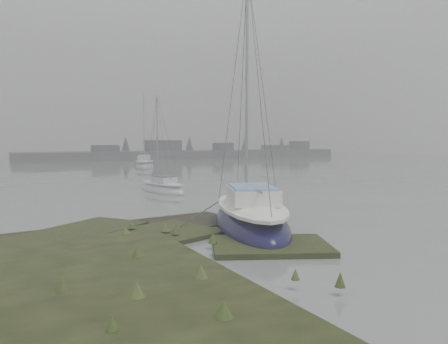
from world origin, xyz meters
TOP-DOWN VIEW (x-y plane):
  - ground at (0.00, 30.00)m, footprint 160.00×160.00m
  - far_shoreline at (26.84, 61.90)m, footprint 60.00×8.00m
  - sailboat_main at (1.49, 2.25)m, footprint 5.11×7.88m
  - sailboat_white at (2.74, 14.88)m, footprint 2.24×4.89m
  - sailboat_far_b at (9.53, 39.29)m, footprint 4.40×7.21m

SIDE VIEW (x-z plane):
  - ground at x=0.00m, z-range 0.00..0.00m
  - sailboat_white at x=2.74m, z-range -3.12..3.53m
  - sailboat_far_b at x=9.53m, z-range -4.53..5.13m
  - sailboat_main at x=1.49m, z-range -4.97..5.62m
  - far_shoreline at x=26.84m, z-range -1.22..2.93m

